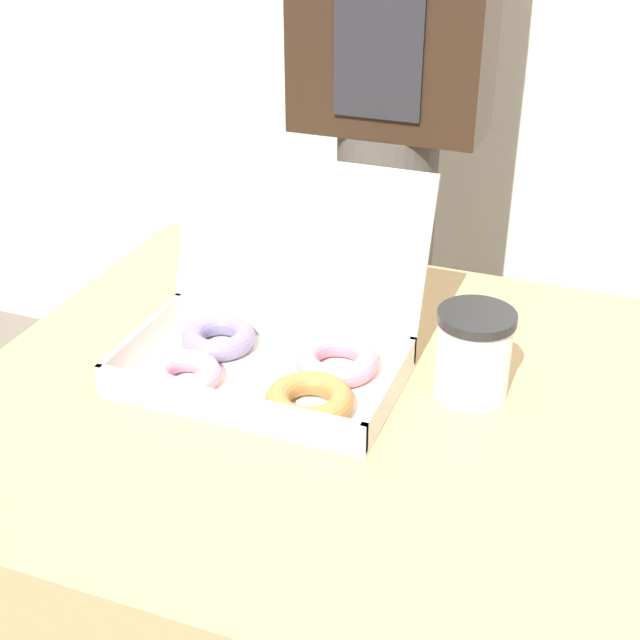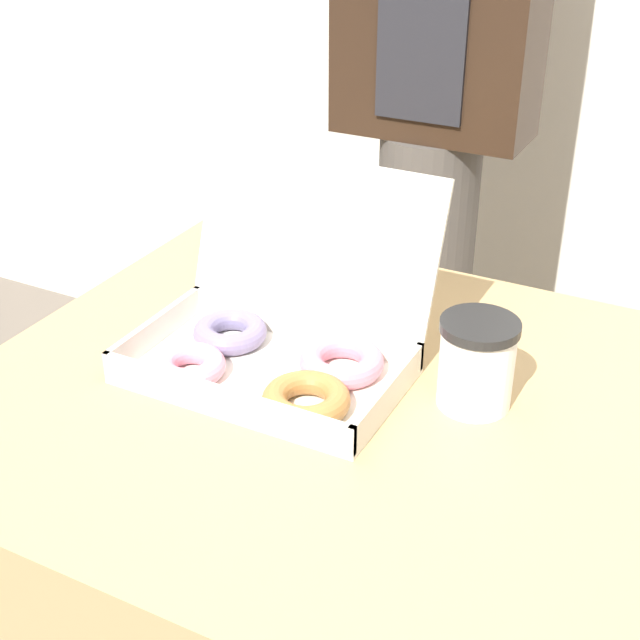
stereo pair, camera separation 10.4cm
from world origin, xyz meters
TOP-DOWN VIEW (x-y plane):
  - table at (0.00, 0.00)m, footprint 0.89×0.79m
  - donut_box at (-0.08, 0.01)m, footprint 0.35×0.30m
  - coffee_cup at (0.17, 0.06)m, footprint 0.10×0.10m
  - person_customer at (-0.13, 0.67)m, footprint 0.35×0.24m

SIDE VIEW (x-z plane):
  - table at x=0.00m, z-range 0.00..0.72m
  - donut_box at x=-0.08m, z-range 0.64..0.88m
  - coffee_cup at x=0.17m, z-range 0.72..0.83m
  - person_customer at x=-0.13m, z-range 0.14..1.79m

